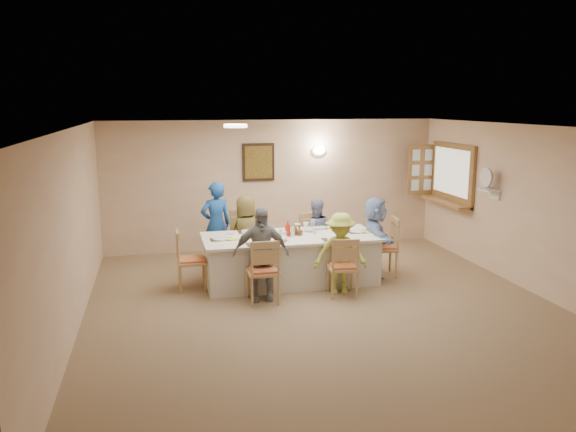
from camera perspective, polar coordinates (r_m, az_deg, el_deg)
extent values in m
plane|color=#7D6147|center=(7.95, 3.75, -9.34)|extent=(7.00, 7.00, 0.00)
plane|color=tan|center=(10.94, -1.49, 3.20)|extent=(6.50, 0.00, 6.50)
plane|color=tan|center=(4.50, 17.18, -9.47)|extent=(6.50, 0.00, 6.50)
plane|color=tan|center=(7.35, -21.15, -1.65)|extent=(0.00, 7.00, 7.00)
plane|color=tan|center=(9.08, 23.89, 0.52)|extent=(0.00, 7.00, 7.00)
plane|color=white|center=(7.44, 4.01, 8.97)|extent=(7.00, 7.00, 0.00)
cube|color=#311E11|center=(10.80, -3.03, 5.48)|extent=(0.62, 0.04, 0.72)
cube|color=black|center=(10.77, -3.01, 5.47)|extent=(0.52, 0.02, 0.62)
ellipsoid|color=white|center=(11.02, 3.18, 6.65)|extent=(0.26, 0.09, 0.18)
cylinder|color=white|center=(8.69, -5.36, 9.10)|extent=(0.36, 0.36, 0.05)
cube|color=brown|center=(11.01, 16.36, 4.10)|extent=(0.06, 1.50, 1.15)
cube|color=brown|center=(11.03, 15.66, 1.39)|extent=(0.30, 1.50, 0.05)
cube|color=brown|center=(11.55, 13.39, 4.58)|extent=(0.55, 0.04, 1.00)
cube|color=white|center=(9.84, 19.76, 2.48)|extent=(0.22, 0.36, 0.03)
cube|color=beige|center=(8.94, 0.26, -4.39)|extent=(2.75, 1.17, 0.76)
imported|color=brown|center=(9.40, -4.27, -1.87)|extent=(0.78, 0.62, 1.32)
imported|color=#7880A5|center=(9.66, 2.78, -1.79)|extent=(0.64, 0.53, 1.22)
imported|color=gray|center=(8.09, -2.77, -3.82)|extent=(0.88, 0.51, 1.38)
imported|color=#BDCC4E|center=(8.40, 5.33, -3.81)|extent=(0.95, 0.73, 1.23)
imported|color=#88A5D8|center=(9.29, 8.82, -2.12)|extent=(1.39, 0.89, 1.32)
imported|color=#1B4FA0|center=(9.78, -7.31, -0.87)|extent=(0.70, 0.59, 1.49)
cube|color=#472B19|center=(8.32, -3.10, -2.87)|extent=(0.33, 0.25, 0.01)
cylinder|color=white|center=(8.32, -3.10, -2.80)|extent=(0.25, 0.25, 0.02)
cube|color=#EAFE35|center=(8.30, -1.81, -2.84)|extent=(0.15, 0.15, 0.01)
cube|color=#472B19|center=(8.60, 4.80, -2.41)|extent=(0.38, 0.28, 0.01)
cylinder|color=white|center=(8.60, 4.80, -2.35)|extent=(0.24, 0.24, 0.02)
cube|color=#EAFE35|center=(8.61, 6.05, -2.38)|extent=(0.13, 0.13, 0.01)
cube|color=#472B19|center=(9.13, -4.02, -1.60)|extent=(0.35, 0.26, 0.01)
cylinder|color=white|center=(9.12, -4.03, -1.54)|extent=(0.25, 0.25, 0.02)
cube|color=#EAFE35|center=(9.11, -2.86, -1.57)|extent=(0.15, 0.15, 0.01)
cube|color=#472B19|center=(9.38, 3.23, -1.22)|extent=(0.34, 0.25, 0.01)
cylinder|color=white|center=(9.38, 3.23, -1.16)|extent=(0.24, 0.24, 0.02)
cube|color=#EAFE35|center=(9.39, 4.37, -1.19)|extent=(0.14, 0.14, 0.01)
cube|color=#472B19|center=(8.66, -6.85, -2.37)|extent=(0.32, 0.24, 0.01)
cylinder|color=white|center=(8.65, -6.85, -2.31)|extent=(0.26, 0.26, 0.02)
cube|color=#EAFE35|center=(8.63, -5.62, -2.34)|extent=(0.13, 0.13, 0.01)
cube|color=#472B19|center=(9.16, 7.09, -1.61)|extent=(0.33, 0.25, 0.01)
cylinder|color=white|center=(9.15, 7.09, -1.55)|extent=(0.25, 0.25, 0.02)
cube|color=#EAFE35|center=(9.17, 8.26, -1.58)|extent=(0.15, 0.15, 0.01)
imported|color=white|center=(8.35, -4.68, -2.57)|extent=(0.11, 0.11, 0.08)
imported|color=white|center=(9.43, 1.84, -0.90)|extent=(0.16, 0.16, 0.09)
imported|color=white|center=(8.52, -0.71, -2.34)|extent=(0.30, 0.30, 0.05)
imported|color=white|center=(9.13, 2.15, -1.39)|extent=(0.32, 0.32, 0.06)
imported|color=red|center=(8.79, -0.02, -1.27)|extent=(0.16, 0.16, 0.25)
imported|color=#563917|center=(8.87, 0.62, -1.34)|extent=(0.09, 0.09, 0.19)
imported|color=#563917|center=(8.86, 1.16, -1.49)|extent=(0.20, 0.20, 0.15)
cylinder|color=silver|center=(8.84, -0.76, -1.64)|extent=(0.06, 0.06, 0.09)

